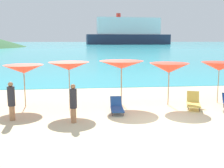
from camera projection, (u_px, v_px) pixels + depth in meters
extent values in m
cube|color=beige|center=(125.00, 86.00, 21.08)|extent=(50.00, 100.00, 0.30)
cube|color=#2DADBC|center=(85.00, 44.00, 235.27)|extent=(650.00, 440.00, 0.02)
cylinder|color=#9E7F59|center=(25.00, 87.00, 13.83)|extent=(0.05, 0.05, 2.03)
cone|color=red|center=(24.00, 69.00, 13.69)|extent=(2.10, 2.10, 0.42)
sphere|color=#9E7F59|center=(24.00, 66.00, 13.67)|extent=(0.07, 0.07, 0.07)
cylinder|color=#9E7F59|center=(69.00, 87.00, 13.15)|extent=(0.04, 0.04, 2.24)
cone|color=red|center=(69.00, 66.00, 12.98)|extent=(2.11, 2.11, 0.38)
sphere|color=#9E7F59|center=(69.00, 63.00, 12.96)|extent=(0.07, 0.07, 0.07)
cylinder|color=#9E7F59|center=(121.00, 84.00, 14.29)|extent=(0.06, 0.06, 2.20)
cone|color=red|center=(121.00, 65.00, 14.13)|extent=(2.43, 2.43, 0.41)
sphere|color=#9E7F59|center=(121.00, 62.00, 14.11)|extent=(0.07, 0.07, 0.07)
cylinder|color=#9E7F59|center=(169.00, 85.00, 14.14)|extent=(0.05, 0.05, 2.08)
cone|color=red|center=(169.00, 68.00, 13.99)|extent=(2.23, 2.23, 0.50)
sphere|color=#9E7F59|center=(169.00, 65.00, 13.97)|extent=(0.07, 0.07, 0.07)
cylinder|color=#9E7F59|center=(218.00, 84.00, 14.69)|extent=(0.04, 0.04, 2.09)
cone|color=red|center=(219.00, 66.00, 14.54)|extent=(2.05, 2.05, 0.45)
sphere|color=#9E7F59|center=(219.00, 64.00, 14.51)|extent=(0.07, 0.07, 0.07)
cylinder|color=#333338|center=(224.00, 105.00, 13.74)|extent=(0.04, 0.04, 0.23)
cube|color=#D8BF4C|center=(194.00, 105.00, 13.28)|extent=(0.95, 1.23, 0.05)
cube|color=#D8BF4C|center=(193.00, 97.00, 13.89)|extent=(0.67, 0.50, 0.54)
cylinder|color=#333338|center=(188.00, 109.00, 13.04)|extent=(0.04, 0.04, 0.23)
cylinder|color=#333338|center=(200.00, 109.00, 12.92)|extent=(0.04, 0.04, 0.23)
cylinder|color=#333338|center=(187.00, 105.00, 13.77)|extent=(0.04, 0.04, 0.23)
cylinder|color=#333338|center=(198.00, 106.00, 13.65)|extent=(0.04, 0.04, 0.23)
cube|color=#1E478C|center=(117.00, 109.00, 12.56)|extent=(0.63, 1.17, 0.05)
cube|color=#1E478C|center=(116.00, 101.00, 13.23)|extent=(0.56, 0.36, 0.46)
cylinder|color=#333338|center=(112.00, 114.00, 12.21)|extent=(0.04, 0.04, 0.19)
cylinder|color=#333338|center=(123.00, 114.00, 12.25)|extent=(0.04, 0.04, 0.19)
cylinder|color=#333338|center=(111.00, 109.00, 13.00)|extent=(0.04, 0.04, 0.19)
cylinder|color=#333338|center=(121.00, 109.00, 13.03)|extent=(0.04, 0.04, 0.19)
cylinder|color=#A3704C|center=(12.00, 113.00, 11.51)|extent=(0.23, 0.23, 0.63)
cylinder|color=#26262D|center=(11.00, 96.00, 11.40)|extent=(0.31, 0.31, 0.83)
sphere|color=#A3704C|center=(10.00, 84.00, 11.32)|extent=(0.21, 0.21, 0.21)
cylinder|color=#A3704C|center=(74.00, 115.00, 11.20)|extent=(0.22, 0.22, 0.62)
cylinder|color=#26262D|center=(73.00, 98.00, 11.08)|extent=(0.29, 0.29, 0.81)
sphere|color=#A3704C|center=(73.00, 86.00, 11.00)|extent=(0.20, 0.20, 0.20)
cube|color=#262D47|center=(129.00, 39.00, 207.11)|extent=(64.35, 13.58, 7.38)
cube|color=white|center=(129.00, 26.00, 205.52)|extent=(48.31, 10.84, 12.48)
cylinder|color=red|center=(118.00, 15.00, 202.87)|extent=(3.28, 3.28, 3.00)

